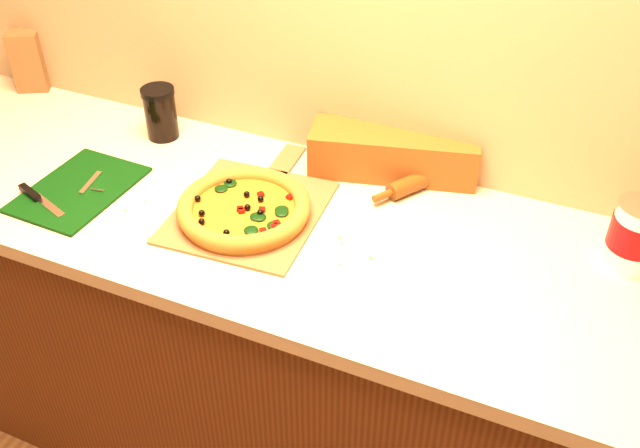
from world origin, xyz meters
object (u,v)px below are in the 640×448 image
Objects in this scene: pizza at (244,208)px; cutting_board at (77,189)px; rolling_pin at (425,178)px; coffee_canister at (636,234)px; dark_jar at (160,113)px; pizza_peel at (251,208)px.

pizza reaches higher than cutting_board.
cutting_board is 1.13× the size of rolling_pin.
dark_jar is (-1.24, 0.05, -0.01)m from coffee_canister.
dark_jar reaches higher than rolling_pin.
coffee_canister reaches higher than dark_jar.
pizza is at bearing -92.13° from pizza_peel.
pizza_peel is 3.53× the size of dark_jar.
cutting_board is at bearing -154.70° from rolling_pin.
dark_jar is at bearing 147.90° from pizza_peel.
cutting_board is (-0.44, -0.11, 0.00)m from pizza_peel.
dark_jar is (0.05, 0.31, 0.07)m from cutting_board.
pizza_peel is at bearing 91.76° from pizza.
dark_jar reaches higher than cutting_board.
coffee_canister is (0.85, 0.16, 0.08)m from pizza_peel.
coffee_canister is at bearing -2.21° from dark_jar.
dark_jar is at bearing 83.14° from cutting_board.
pizza_peel is 0.04m from pizza.
pizza is at bearing -167.06° from coffee_canister.
pizza_peel is 0.87m from coffee_canister.
rolling_pin is 0.75m from dark_jar.
pizza is 2.16× the size of dark_jar.
cutting_board is 2.18× the size of dark_jar.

